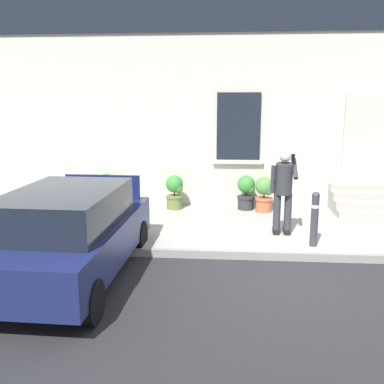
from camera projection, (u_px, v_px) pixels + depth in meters
The scene contains 12 objects.
ground_plane at pixel (280, 280), 7.03m from camera, with size 80.00×80.00×0.00m, color #232326.
sidewalk at pixel (266, 227), 9.75m from camera, with size 24.00×3.60×0.15m, color #99968E.
curb_edge at pixel (274, 256), 7.94m from camera, with size 24.00×0.12×0.15m, color gray.
building_facade at pixel (262, 66), 11.43m from camera, with size 24.00×1.52×7.50m.
entrance_stoop at pixel (367, 202), 10.77m from camera, with size 1.74×1.28×0.64m.
hatchback_car_navy at pixel (70, 232), 6.94m from camera, with size 1.88×4.11×1.50m.
bollard_near_person at pixel (315, 217), 8.15m from camera, with size 0.15×0.15×1.04m.
person_on_phone at pixel (284, 187), 8.74m from camera, with size 0.51×0.48×1.75m.
planter_cream at pixel (106, 189), 11.31m from camera, with size 0.44×0.44×0.86m.
planter_olive at pixel (175, 191), 11.02m from camera, with size 0.44×0.44×0.86m.
planter_charcoal at pixel (246, 192), 10.97m from camera, with size 0.44×0.44×0.86m.
planter_terracotta at pixel (264, 193), 10.74m from camera, with size 0.44×0.44×0.86m.
Camera 1 is at (-0.90, -6.68, 2.84)m, focal length 40.84 mm.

